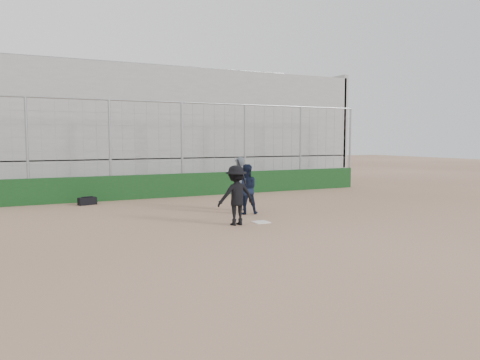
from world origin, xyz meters
name	(u,v)px	position (x,y,z in m)	size (l,w,h in m)	color
ground	(261,222)	(0.00, 0.00, 0.00)	(90.00, 90.00, 0.00)	brown
home_plate	(261,222)	(0.00, 0.00, 0.01)	(0.44, 0.44, 0.02)	white
backstop	(182,174)	(0.00, 7.00, 0.96)	(18.10, 0.25, 4.04)	#103313
bleachers	(150,130)	(0.00, 11.95, 2.92)	(20.25, 6.70, 6.98)	gray
batter_at_plate	(236,195)	(-0.82, -0.02, 0.86)	(1.11, 0.76, 1.87)	black
catcher_crouched	(246,197)	(0.30, 1.56, 0.55)	(0.92, 0.79, 1.11)	black
umpire	(239,186)	(0.44, 2.37, 0.83)	(0.67, 0.44, 1.67)	#454E58
equipment_bag	(87,201)	(-4.05, 6.13, 0.14)	(0.70, 0.42, 0.32)	black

